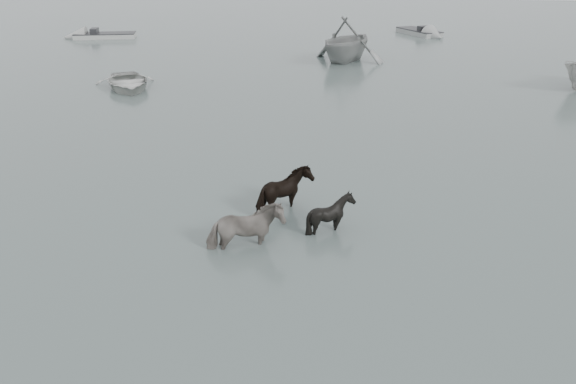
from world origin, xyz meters
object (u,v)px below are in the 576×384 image
object	(u,v)px
pony_dark	(286,187)
pony_black	(331,208)
rowboat_lead	(127,80)
pony_pinto	(245,218)

from	to	relation	value
pony_dark	pony_black	xyz separation A→B (m)	(1.30, -0.84, -0.10)
pony_dark	rowboat_lead	world-z (taller)	pony_dark
pony_dark	pony_pinto	bearing A→B (deg)	177.20
pony_pinto	pony_black	world-z (taller)	pony_pinto
pony_dark	rowboat_lead	size ratio (longest dim) A/B	0.34
rowboat_lead	pony_dark	bearing A→B (deg)	-81.48
pony_black	rowboat_lead	xyz separation A→B (m)	(-11.68, 13.10, -0.17)
pony_pinto	pony_black	bearing A→B (deg)	-84.41
pony_pinto	rowboat_lead	bearing A→B (deg)	5.97
pony_dark	rowboat_lead	xyz separation A→B (m)	(-10.38, 12.25, -0.27)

